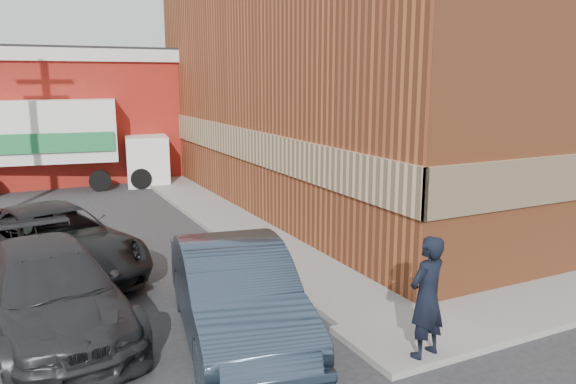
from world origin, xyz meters
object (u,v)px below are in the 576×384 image
man (427,297)px  box_truck (62,138)px  brick_building (416,69)px  suv_b (50,291)px  suv_a (53,242)px  sedan (236,294)px

man → box_truck: box_truck is taller
brick_building → suv_b: 15.46m
man → suv_a: size_ratio=0.35×
brick_building → suv_a: size_ratio=3.26×
sedan → suv_b: (-2.78, 1.69, -0.06)m
sedan → suv_b: sedan is taller
sedan → suv_a: (-2.50, 4.77, -0.05)m
brick_building → suv_b: brick_building is taller
brick_building → sedan: 14.07m
brick_building → sedan: brick_building is taller
suv_a → box_truck: size_ratio=0.75×
man → box_truck: (-3.62, 17.44, 0.95)m
box_truck → suv_b: bearing=-86.9°
sedan → box_truck: size_ratio=0.68×
suv_a → suv_b: size_ratio=1.07×
sedan → box_truck: (-1.28, 15.39, 1.21)m
brick_building → suv_a: 14.11m
brick_building → suv_a: brick_building is taller
brick_building → suv_b: bearing=-152.9°
sedan → box_truck: 15.49m
man → suv_b: (-5.12, 3.74, -0.33)m
box_truck → brick_building: bearing=-20.9°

